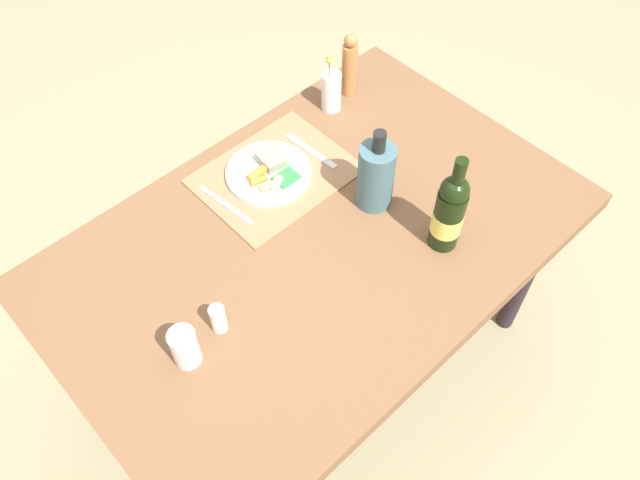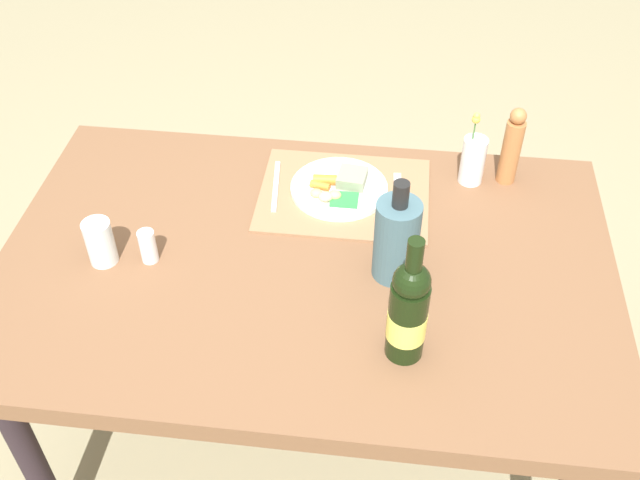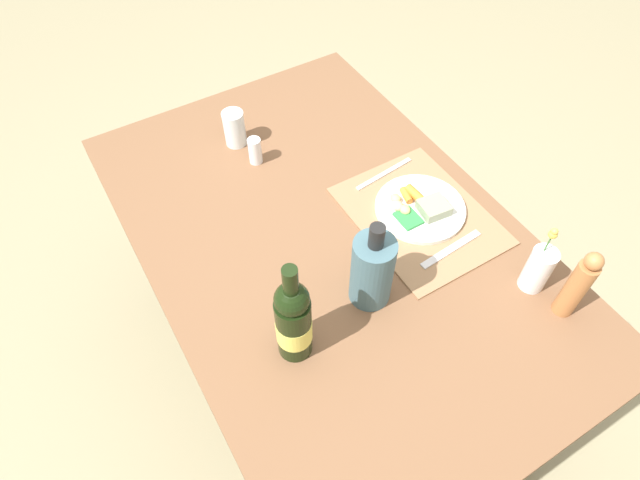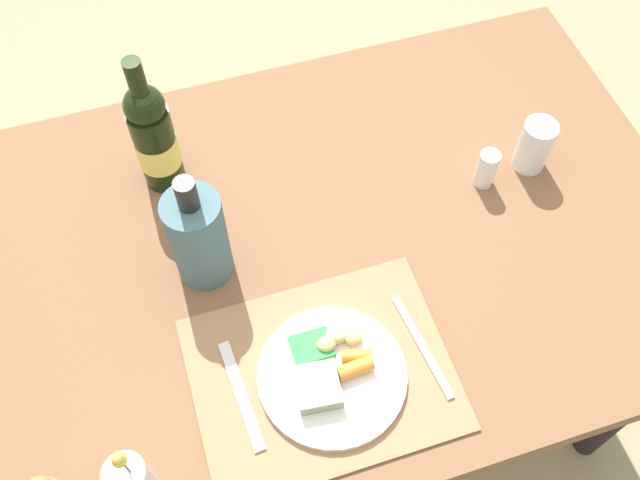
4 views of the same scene
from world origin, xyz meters
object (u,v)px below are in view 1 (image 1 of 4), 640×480
at_px(dinner_plate, 269,172).
at_px(pepper_mill, 350,66).
at_px(dining_table, 316,253).
at_px(wine_bottle, 449,212).
at_px(fork, 311,151).
at_px(salt_shaker, 218,319).
at_px(knife, 225,205).
at_px(water_tumbler, 185,349).
at_px(cooler_bottle, 376,175).
at_px(flower_vase, 331,91).

xyz_separation_m(dinner_plate, pepper_mill, (-0.43, -0.11, 0.09)).
bearing_deg(dining_table, wine_bottle, 134.51).
bearing_deg(pepper_mill, dining_table, 36.84).
xyz_separation_m(fork, pepper_mill, (-0.28, -0.12, 0.10)).
height_order(salt_shaker, pepper_mill, pepper_mill).
relative_size(dinner_plate, knife, 1.23).
xyz_separation_m(dinner_plate, wine_bottle, (-0.18, 0.50, 0.11)).
bearing_deg(water_tumbler, dining_table, -173.09).
distance_m(pepper_mill, water_tumbler, 1.04).
bearing_deg(dinner_plate, salt_shaker, 35.74).
distance_m(dining_table, pepper_mill, 0.63).
relative_size(dining_table, pepper_mill, 6.59).
bearing_deg(wine_bottle, fork, -86.21).
relative_size(fork, cooler_bottle, 0.76).
bearing_deg(knife, water_tumbler, 34.87).
height_order(dining_table, water_tumbler, water_tumbler).
bearing_deg(water_tumbler, flower_vase, -154.72).
height_order(fork, cooler_bottle, cooler_bottle).
height_order(dining_table, fork, fork).
height_order(dinner_plate, flower_vase, flower_vase).
bearing_deg(knife, fork, 172.02).
bearing_deg(cooler_bottle, flower_vase, -116.66).
bearing_deg(fork, salt_shaker, 22.84).
xyz_separation_m(fork, wine_bottle, (-0.03, 0.49, 0.12)).
relative_size(cooler_bottle, flower_vase, 1.25).
bearing_deg(pepper_mill, cooler_bottle, 53.88).
bearing_deg(fork, flower_vase, -154.24).
bearing_deg(wine_bottle, knife, -54.80).
xyz_separation_m(fork, knife, (0.32, -0.01, 0.00)).
bearing_deg(water_tumbler, fork, -155.97).
bearing_deg(flower_vase, cooler_bottle, 63.34).
height_order(flower_vase, water_tumbler, flower_vase).
distance_m(salt_shaker, cooler_bottle, 0.57).
bearing_deg(dinner_plate, dining_table, 78.00).
xyz_separation_m(salt_shaker, cooler_bottle, (-0.57, -0.03, 0.06)).
distance_m(fork, pepper_mill, 0.32).
bearing_deg(flower_vase, water_tumbler, 25.28).
relative_size(pepper_mill, flower_vase, 1.05).
bearing_deg(fork, cooler_bottle, 86.30).
distance_m(wine_bottle, flower_vase, 0.61).
height_order(fork, pepper_mill, pepper_mill).
height_order(dining_table, pepper_mill, pepper_mill).
height_order(pepper_mill, flower_vase, pepper_mill).
bearing_deg(dining_table, knife, -66.29).
height_order(knife, cooler_bottle, cooler_bottle).
bearing_deg(wine_bottle, salt_shaker, -18.56).
distance_m(dinner_plate, cooler_bottle, 0.33).
xyz_separation_m(cooler_bottle, pepper_mill, (-0.28, -0.38, -0.00)).
xyz_separation_m(pepper_mill, flower_vase, (0.09, 0.01, -0.04)).
bearing_deg(dinner_plate, fork, 175.09).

